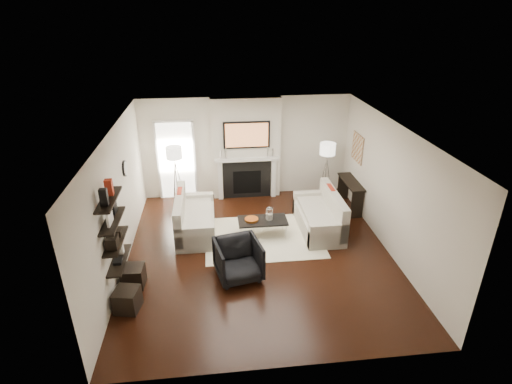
{
  "coord_description": "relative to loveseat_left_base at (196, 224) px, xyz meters",
  "views": [
    {
      "loc": [
        -0.88,
        -7.11,
        4.79
      ],
      "look_at": [
        0.0,
        0.6,
        1.15
      ],
      "focal_mm": 28.0,
      "sensor_mm": 36.0,
      "label": 1
    }
  ],
  "objects": [
    {
      "name": "coffee_leg_sw",
      "position": [
        1.01,
        -0.14,
        -0.02
      ],
      "size": [
        0.02,
        0.02,
        0.38
      ],
      "primitive_type": "cylinder",
      "color": "silver",
      "rests_on": "floor"
    },
    {
      "name": "hallway_panel",
      "position": [
        -0.5,
        1.95,
        0.84
      ],
      "size": [
        0.9,
        0.02,
        2.1
      ],
      "primitive_type": "cube",
      "color": "white",
      "rests_on": "floor"
    },
    {
      "name": "candlestick_l_short",
      "position": [
        0.67,
        1.67,
        1.06
      ],
      "size": [
        0.04,
        0.04,
        0.24
      ],
      "primitive_type": "cylinder",
      "color": "silver",
      "rests_on": "mantel_shelf"
    },
    {
      "name": "candlestick_l_tall",
      "position": [
        0.8,
        1.67,
        1.09
      ],
      "size": [
        0.04,
        0.04,
        0.3
      ],
      "primitive_type": "cylinder",
      "color": "silver",
      "rests_on": "mantel_shelf"
    },
    {
      "name": "shelf_bottom",
      "position": [
        -1.27,
        -2.03,
        0.49
      ],
      "size": [
        0.25,
        1.0,
        0.03
      ],
      "primitive_type": "cube",
      "color": "black",
      "rests_on": "wall_left"
    },
    {
      "name": "fireplace_surround",
      "position": [
        1.35,
        1.71,
        0.31
      ],
      "size": [
        1.3,
        0.02,
        1.04
      ],
      "primitive_type": "cube",
      "color": "black",
      "rests_on": "floor"
    },
    {
      "name": "loveseat_left_cushion",
      "position": [
        0.05,
        0.0,
        0.26
      ],
      "size": [
        0.63,
        1.44,
        0.1
      ],
      "primitive_type": "cube",
      "color": "beige",
      "rests_on": "loveseat_left_base"
    },
    {
      "name": "shelf_top",
      "position": [
        -1.27,
        -2.03,
        1.69
      ],
      "size": [
        0.25,
        1.0,
        0.04
      ],
      "primitive_type": "cube",
      "color": "black",
      "rests_on": "wall_left"
    },
    {
      "name": "wall_art",
      "position": [
        4.08,
        1.02,
        1.34
      ],
      "size": [
        0.03,
        0.7,
        0.7
      ],
      "primitive_type": "cube",
      "color": "#AA8255",
      "rests_on": "wall_right"
    },
    {
      "name": "loveseat_right_arm_n",
      "position": [
        2.84,
        -1.01,
        0.09
      ],
      "size": [
        0.85,
        0.18,
        0.6
      ],
      "primitive_type": "cube",
      "color": "beige",
      "rests_on": "floor"
    },
    {
      "name": "pillow_right_charcoal",
      "position": [
        3.17,
        -0.5,
        0.51
      ],
      "size": [
        0.1,
        0.4,
        0.4
      ],
      "primitive_type": "cube",
      "color": "black",
      "rests_on": "loveseat_right_cushion"
    },
    {
      "name": "decor_box_small",
      "position": [
        -1.27,
        -1.89,
        0.97
      ],
      "size": [
        0.15,
        0.12,
        0.12
      ],
      "primitive_type": "cube",
      "color": "black",
      "rests_on": "shelf_lower"
    },
    {
      "name": "lamp_left_leg_b",
      "position": [
        -0.56,
        1.57,
        0.39
      ],
      "size": [
        0.14,
        0.22,
        1.23
      ],
      "primitive_type": "cylinder",
      "rotation": [
        0.18,
        0.0,
        0.52
      ],
      "color": "silver",
      "rests_on": "floor"
    },
    {
      "name": "decor_magfile_a",
      "position": [
        -1.27,
        -2.26,
        1.85
      ],
      "size": [
        0.12,
        0.1,
        0.28
      ],
      "primitive_type": "cube",
      "color": "black",
      "rests_on": "shelf_top"
    },
    {
      "name": "loveseat_left_arm_n",
      "position": [
        0.0,
        -0.81,
        0.09
      ],
      "size": [
        0.85,
        0.18,
        0.6
      ],
      "primitive_type": "cube",
      "color": "beige",
      "rests_on": "floor"
    },
    {
      "name": "decor_wine_rack",
      "position": [
        -1.27,
        -2.24,
        1.01
      ],
      "size": [
        0.18,
        0.25,
        0.2
      ],
      "primitive_type": "cube",
      "color": "black",
      "rests_on": "shelf_lower"
    },
    {
      "name": "mantel_pilaster_l",
      "position": [
        0.63,
        1.68,
        0.34
      ],
      "size": [
        0.12,
        0.08,
        1.1
      ],
      "primitive_type": "cube",
      "color": "white",
      "rests_on": "floor"
    },
    {
      "name": "clock_face",
      "position": [
        -1.36,
        -0.13,
        1.49
      ],
      "size": [
        0.01,
        0.29,
        0.29
      ],
      "primitive_type": "cylinder",
      "rotation": [
        0.0,
        1.57,
        0.0
      ],
      "color": "white",
      "rests_on": "clock_rim"
    },
    {
      "name": "coffee_leg_nw",
      "position": [
        1.01,
        -0.58,
        -0.02
      ],
      "size": [
        0.02,
        0.02,
        0.38
      ],
      "primitive_type": "cylinder",
      "color": "silver",
      "rests_on": "floor"
    },
    {
      "name": "armchair",
      "position": [
        0.85,
        -1.8,
        0.21
      ],
      "size": [
        0.97,
        0.92,
        0.85
      ],
      "primitive_type": "imported",
      "rotation": [
        0.0,
        0.0,
        0.21
      ],
      "color": "black",
      "rests_on": "floor"
    },
    {
      "name": "hurricane_candle",
      "position": [
        1.66,
        -0.36,
        0.29
      ],
      "size": [
        0.1,
        0.1,
        0.15
      ],
      "primitive_type": "cylinder",
      "color": "white",
      "rests_on": "coffee_table"
    },
    {
      "name": "shelf_upper",
      "position": [
        -1.27,
        -2.03,
        1.29
      ],
      "size": [
        0.25,
        1.0,
        0.04
      ],
      "primitive_type": "cube",
      "color": "black",
      "rests_on": "wall_left"
    },
    {
      "name": "loveseat_left_back",
      "position": [
        -0.33,
        0.0,
        0.32
      ],
      "size": [
        0.18,
        1.8,
        0.8
      ],
      "primitive_type": "cube",
      "color": "beige",
      "rests_on": "floor"
    },
    {
      "name": "tv_screen",
      "position": [
        1.35,
        1.66,
        1.57
      ],
      "size": [
        1.1,
        0.0,
        0.62
      ],
      "primitive_type": "cube",
      "color": "#BF723F",
      "rests_on": "tv_body"
    },
    {
      "name": "lamp_left_shade",
      "position": [
        -0.5,
        1.47,
        1.24
      ],
      "size": [
        0.4,
        0.4,
        0.3
      ],
      "primitive_type": "cylinder",
      "color": "white",
      "rests_on": "lamp_left_post"
    },
    {
      "name": "loveseat_right_arm_s",
      "position": [
        2.84,
        0.61,
        0.09
      ],
      "size": [
        0.85,
        0.18,
        0.6
      ],
      "primitive_type": "cube",
      "color": "beige",
      "rests_on": "floor"
    },
    {
      "name": "firebox",
      "position": [
        1.35,
        1.71,
        0.24
      ],
      "size": [
        0.75,
        0.02,
        0.65
      ],
      "primitive_type": "cube",
      "color": "black",
      "rests_on": "floor"
    },
    {
      "name": "coffee_leg_se",
      "position": [
        2.01,
        -0.14,
        -0.02
      ],
      "size": [
        0.02,
        0.02,
        0.38
      ],
      "primitive_type": "cylinder",
      "color": "silver",
      "rests_on": "floor"
    },
    {
      "name": "decor_frame_a",
      "position": [
        -1.27,
        -2.15,
        1.42
      ],
      "size": [
        0.04,
        0.3,
        0.22
      ],
      "primitive_type": "cube",
      "color": "white",
      "rests_on": "shelf_upper"
    },
    {
      "name": "loveseat_right_base",
      "position": [
        2.84,
        -0.2,
        0.0
      ],
      "size": [
        0.85,
        1.8,
        0.42
      ],
      "primitive_type": "cube",
      "color": "beige",
      "rests_on": "floor"
    },
    {
      "name": "console_leg_n",
      "position": [
        3.92,
        0.23,
        0.14
      ],
      "size": [
        0.3,
        0.04,
        0.71
      ],
      "primitive_type": "cube",
      "color": "black",
      "rests_on": "floor"
    },
    {
      "name": "decor_frame_b",
      "position": [
        -1.27,
        -1.76,
        1.4
      ],
      "size": [
        0.04,
        0.22,
        0.18
      ],
      "primitive_type": "cube",
      "color": "black",
      "rests_on": "shelf_upper"
    },
    {
      "name": "ottoman_near",
      "position": [
        -1.12,
        -1.84,
        -0.01
      ],
      "size": [
        0.42,
        0.42,
        0.4
      ],
      "primitive_type": "cube",
      "rotation": [
        0.0,
        0.0,
        -0.04
      ],
      "color": "black",
      "rests_on": "floor"
    },
    {
      "name": "pillow_right_orange",
      "position": [
        3.17,
        0.1,
        0.52
      ],
      "size": [
        0.1,
        0.42,
        0.42
      ],
      "primitive_type": "cube",
      "color": "#A02613",
      "rests_on": "loveseat_right_cushion"
    },
    {
      "name": "loveseat_left_base",
      "position": [
        0.0,
        0.0,
        0.0
      ],
      "size": [
        0.85,
        1.8,
        0.42
      ],
      "primitive_type": "cube",
      "color": "beige",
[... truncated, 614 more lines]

